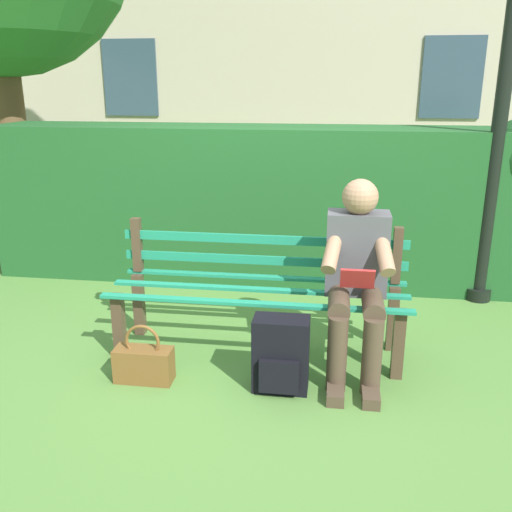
{
  "coord_description": "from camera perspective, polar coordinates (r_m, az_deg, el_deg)",
  "views": [
    {
      "loc": [
        -0.47,
        3.37,
        1.76
      ],
      "look_at": [
        0.0,
        0.1,
        0.72
      ],
      "focal_mm": 39.21,
      "sensor_mm": 36.0,
      "label": 1
    }
  ],
  "objects": [
    {
      "name": "ground",
      "position": [
        3.83,
        0.21,
        -9.88
      ],
      "size": [
        60.0,
        60.0,
        0.0
      ],
      "primitive_type": "plane",
      "color": "#517F38"
    },
    {
      "name": "person_seated",
      "position": [
        3.45,
        10.23,
        -1.7
      ],
      "size": [
        0.44,
        0.73,
        1.2
      ],
      "color": "#4C4C51",
      "rests_on": "ground"
    },
    {
      "name": "backpack",
      "position": [
        3.33,
        2.55,
        -10.06
      ],
      "size": [
        0.33,
        0.25,
        0.45
      ],
      "color": "black",
      "rests_on": "ground"
    },
    {
      "name": "lamp_post",
      "position": [
        4.77,
        24.56,
        19.87
      ],
      "size": [
        0.25,
        0.25,
        3.73
      ],
      "color": "black",
      "rests_on": "ground"
    },
    {
      "name": "park_bench",
      "position": [
        3.72,
        0.38,
        -3.4
      ],
      "size": [
        1.94,
        0.54,
        0.85
      ],
      "color": "#4C3828",
      "rests_on": "ground"
    },
    {
      "name": "hedge_backdrop",
      "position": [
        5.03,
        6.07,
        5.49
      ],
      "size": [
        5.73,
        0.78,
        1.49
      ],
      "color": "#1E5123",
      "rests_on": "ground"
    },
    {
      "name": "handbag",
      "position": [
        3.52,
        -11.38,
        -10.65
      ],
      "size": [
        0.35,
        0.15,
        0.37
      ],
      "color": "brown",
      "rests_on": "ground"
    }
  ]
}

